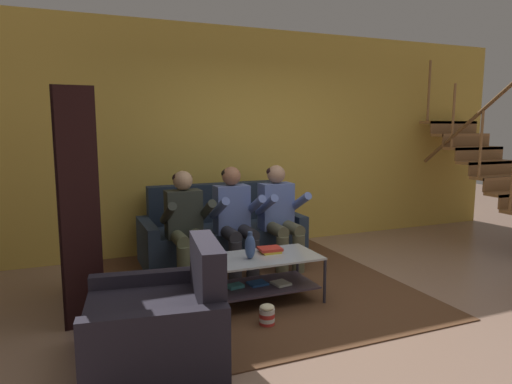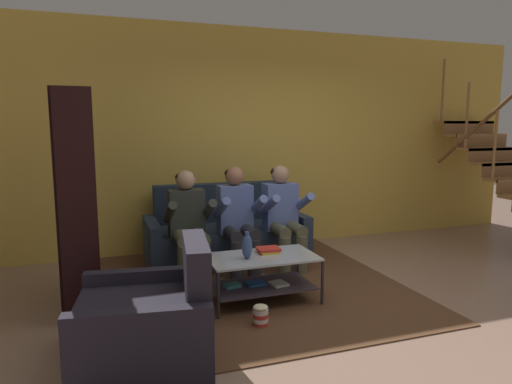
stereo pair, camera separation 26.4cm
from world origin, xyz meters
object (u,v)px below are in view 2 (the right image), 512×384
object	(u,v)px
couch	(225,236)
book_stack	(269,250)
person_seated_left	(188,220)
person_seated_right	(284,213)
coffee_table	(261,272)
armchair	(149,320)
bookshelf	(74,225)
vase	(247,246)
person_seated_middle	(238,216)
popcorn_tub	(261,315)

from	to	relation	value
couch	book_stack	xyz separation A→B (m)	(0.06, -1.33, 0.17)
person_seated_left	person_seated_right	world-z (taller)	person_seated_right
coffee_table	armchair	distance (m)	1.30
person_seated_left	bookshelf	world-z (taller)	bookshelf
vase	bookshelf	world-z (taller)	bookshelf
vase	book_stack	world-z (taller)	vase
person_seated_middle	book_stack	world-z (taller)	person_seated_middle
person_seated_right	armchair	size ratio (longest dim) A/B	1.14
person_seated_left	couch	bearing A→B (deg)	43.48
person_seated_right	vase	distance (m)	1.20
person_seated_left	popcorn_tub	distance (m)	1.52
coffee_table	popcorn_tub	size ratio (longest dim) A/B	5.62
couch	popcorn_tub	bearing A→B (deg)	-96.78
couch	person_seated_middle	xyz separation A→B (m)	(0.00, -0.52, 0.35)
vase	bookshelf	size ratio (longest dim) A/B	0.13
coffee_table	vase	distance (m)	0.31
vase	bookshelf	xyz separation A→B (m)	(-1.47, 0.53, 0.19)
person_seated_right	coffee_table	size ratio (longest dim) A/B	1.17
vase	popcorn_tub	world-z (taller)	vase
armchair	popcorn_tub	world-z (taller)	armchair
couch	person_seated_middle	bearing A→B (deg)	-90.00
person_seated_right	book_stack	xyz separation A→B (m)	(-0.49, -0.81, -0.18)
person_seated_right	vase	world-z (taller)	person_seated_right
popcorn_tub	couch	bearing A→B (deg)	83.22
person_seated_right	popcorn_tub	world-z (taller)	person_seated_right
person_seated_right	coffee_table	xyz separation A→B (m)	(-0.59, -0.90, -0.36)
bookshelf	person_seated_right	bearing A→B (deg)	10.20
person_seated_middle	bookshelf	bearing A→B (deg)	-166.53
person_seated_left	vase	xyz separation A→B (m)	(0.36, -0.93, -0.08)
coffee_table	bookshelf	bearing A→B (deg)	162.86
coffee_table	book_stack	world-z (taller)	book_stack
armchair	book_stack	bearing A→B (deg)	33.24
couch	popcorn_tub	distance (m)	1.93
person_seated_right	person_seated_middle	bearing A→B (deg)	179.98
coffee_table	person_seated_left	bearing A→B (deg)	119.54
armchair	person_seated_middle	bearing A→B (deg)	54.46
person_seated_left	book_stack	world-z (taller)	person_seated_left
person_seated_middle	popcorn_tub	size ratio (longest dim) A/B	6.60
person_seated_left	vase	bearing A→B (deg)	-69.05
person_seated_left	person_seated_middle	distance (m)	0.55
person_seated_right	coffee_table	world-z (taller)	person_seated_right
couch	popcorn_tub	xyz separation A→B (m)	(-0.23, -1.91, -0.21)
person_seated_right	bookshelf	distance (m)	2.25
person_seated_left	popcorn_tub	world-z (taller)	person_seated_left
person_seated_left	vase	world-z (taller)	person_seated_left
person_seated_middle	book_stack	bearing A→B (deg)	-85.71
person_seated_middle	armchair	world-z (taller)	person_seated_middle
book_stack	popcorn_tub	world-z (taller)	book_stack
vase	bookshelf	distance (m)	1.58
person_seated_left	book_stack	xyz separation A→B (m)	(0.61, -0.81, -0.17)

